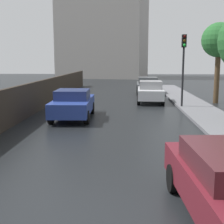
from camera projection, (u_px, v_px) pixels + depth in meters
name	position (u px, v px, depth m)	size (l,w,h in m)	color
ground	(79.00, 220.00, 5.73)	(120.00, 120.00, 0.00)	black
car_blue_near_kerb	(73.00, 104.00, 15.62)	(1.96, 4.40, 1.46)	navy
car_white_mid_road	(150.00, 92.00, 21.46)	(1.93, 4.08, 1.51)	silver
car_grey_behind_camera	(148.00, 85.00, 26.76)	(1.94, 4.10, 1.47)	slate
traffic_light	(184.00, 57.00, 18.45)	(0.26, 0.39, 4.27)	black
street_tree_mid	(219.00, 41.00, 20.61)	(2.30, 2.30, 5.40)	#4C3823
distant_tower	(104.00, 14.00, 51.37)	(15.30, 12.97, 20.76)	#9E9993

